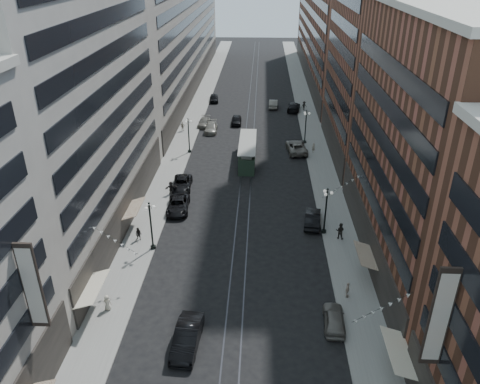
% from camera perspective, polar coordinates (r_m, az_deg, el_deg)
% --- Properties ---
extents(ground, '(220.00, 220.00, 0.00)m').
position_cam_1_polar(ground, '(78.12, 1.09, 6.05)').
color(ground, black).
rests_on(ground, ground).
extents(sidewalk_west, '(4.00, 180.00, 0.15)m').
position_cam_1_polar(sidewalk_west, '(88.43, -5.93, 8.50)').
color(sidewalk_west, gray).
rests_on(sidewalk_west, ground).
extents(sidewalk_east, '(4.00, 180.00, 0.15)m').
position_cam_1_polar(sidewalk_east, '(87.95, 8.55, 8.24)').
color(sidewalk_east, gray).
rests_on(sidewalk_east, ground).
extents(rail_west, '(0.12, 180.00, 0.02)m').
position_cam_1_polar(rail_west, '(87.54, 0.83, 8.41)').
color(rail_west, '#2D2D33').
rests_on(rail_west, ground).
extents(rail_east, '(0.12, 180.00, 0.02)m').
position_cam_1_polar(rail_east, '(87.51, 1.75, 8.39)').
color(rail_east, '#2D2D33').
rests_on(rail_east, ground).
extents(building_west_mid, '(8.00, 36.00, 28.00)m').
position_cam_1_polar(building_west_mid, '(51.59, -19.25, 9.84)').
color(building_west_mid, '#A8A195').
rests_on(building_west_mid, ground).
extents(building_west_far, '(8.00, 90.00, 26.00)m').
position_cam_1_polar(building_west_far, '(111.56, -7.53, 19.11)').
color(building_west_far, '#A8A195').
rests_on(building_west_far, ground).
extents(building_east_mid, '(8.00, 30.00, 24.00)m').
position_cam_1_polar(building_east_mid, '(46.44, 21.53, 5.00)').
color(building_east_mid, brown).
rests_on(building_east_mid, ground).
extents(building_east_tower, '(8.00, 26.00, 42.00)m').
position_cam_1_polar(building_east_tower, '(70.89, 15.97, 20.45)').
color(building_east_tower, brown).
rests_on(building_east_tower, ground).
extents(building_east_far, '(8.00, 72.00, 24.00)m').
position_cam_1_polar(building_east_far, '(119.95, 10.44, 18.97)').
color(building_east_far, brown).
rests_on(building_east_far, ground).
extents(lamppost_sw_far, '(1.03, 1.14, 5.52)m').
position_cam_1_polar(lamppost_sw_far, '(49.15, -10.81, -3.89)').
color(lamppost_sw_far, black).
rests_on(lamppost_sw_far, sidewalk_west).
extents(lamppost_sw_mid, '(1.03, 1.14, 5.52)m').
position_cam_1_polar(lamppost_sw_mid, '(73.17, -6.28, 7.00)').
color(lamppost_sw_mid, black).
rests_on(lamppost_sw_mid, sidewalk_west).
extents(lamppost_se_far, '(1.03, 1.14, 5.52)m').
position_cam_1_polar(lamppost_se_far, '(51.85, 10.42, -2.11)').
color(lamppost_se_far, black).
rests_on(lamppost_se_far, sidewalk_east).
extents(lamppost_se_mid, '(1.03, 1.14, 5.52)m').
position_cam_1_polar(lamppost_se_mid, '(77.38, 8.01, 8.02)').
color(lamppost_se_mid, black).
rests_on(lamppost_se_mid, sidewalk_east).
extents(streetcar, '(2.50, 11.29, 3.12)m').
position_cam_1_polar(streetcar, '(70.37, 0.92, 4.89)').
color(streetcar, '#233727').
rests_on(streetcar, ground).
extents(car_2, '(2.89, 5.66, 1.53)m').
position_cam_1_polar(car_2, '(57.28, -7.56, -1.56)').
color(car_2, black).
rests_on(car_2, ground).
extents(car_4, '(1.99, 4.39, 1.46)m').
position_cam_1_polar(car_4, '(41.28, 11.41, -14.90)').
color(car_4, '#66635B').
rests_on(car_4, ground).
extents(car_5, '(2.19, 5.48, 1.77)m').
position_cam_1_polar(car_5, '(38.97, -6.47, -17.18)').
color(car_5, black).
rests_on(car_5, ground).
extents(pedestrian_1, '(0.75, 0.44, 1.49)m').
position_cam_1_polar(pedestrian_1, '(43.35, -15.87, -12.85)').
color(pedestrian_1, beige).
rests_on(pedestrian_1, sidewalk_west).
extents(pedestrian_2, '(0.79, 0.54, 1.50)m').
position_cam_1_polar(pedestrian_2, '(51.98, -12.27, -5.03)').
color(pedestrian_2, black).
rests_on(pedestrian_2, sidewalk_west).
extents(pedestrian_4, '(0.65, 0.97, 1.52)m').
position_cam_1_polar(pedestrian_4, '(44.18, 12.96, -11.55)').
color(pedestrian_4, '#C3B2A1').
rests_on(pedestrian_4, sidewalk_east).
extents(car_7, '(2.68, 5.37, 1.46)m').
position_cam_1_polar(car_7, '(62.58, -7.09, 1.02)').
color(car_7, black).
rests_on(car_7, ground).
extents(car_8, '(2.13, 4.86, 1.39)m').
position_cam_1_polar(car_8, '(86.06, -4.40, 8.48)').
color(car_8, slate).
rests_on(car_8, ground).
extents(car_9, '(2.19, 4.57, 1.50)m').
position_cam_1_polar(car_9, '(101.00, -3.20, 11.36)').
color(car_9, black).
rests_on(car_9, ground).
extents(car_10, '(2.35, 5.09, 1.62)m').
position_cam_1_polar(car_10, '(54.52, 8.84, -3.19)').
color(car_10, black).
rests_on(car_10, ground).
extents(car_11, '(3.49, 6.45, 1.72)m').
position_cam_1_polar(car_11, '(74.48, 6.89, 5.49)').
color(car_11, slate).
rests_on(car_11, ground).
extents(car_12, '(3.00, 5.89, 1.64)m').
position_cam_1_polar(car_12, '(95.24, 6.57, 10.29)').
color(car_12, black).
rests_on(car_12, ground).
extents(car_13, '(1.84, 4.44, 1.51)m').
position_cam_1_polar(car_13, '(86.78, -0.44, 8.76)').
color(car_13, black).
rests_on(car_13, ground).
extents(car_14, '(1.86, 4.97, 1.62)m').
position_cam_1_polar(car_14, '(96.96, 4.08, 10.70)').
color(car_14, slate).
rests_on(car_14, ground).
extents(pedestrian_5, '(1.67, 1.11, 1.75)m').
position_cam_1_polar(pedestrian_5, '(60.98, -8.40, 0.51)').
color(pedestrian_5, black).
rests_on(pedestrian_5, sidewalk_west).
extents(pedestrian_6, '(1.05, 0.59, 1.69)m').
position_cam_1_polar(pedestrian_6, '(83.37, -7.01, 7.95)').
color(pedestrian_6, '#A79C8A').
rests_on(pedestrian_6, sidewalk_west).
extents(pedestrian_7, '(1.03, 0.77, 1.89)m').
position_cam_1_polar(pedestrian_7, '(52.15, 12.10, -4.65)').
color(pedestrian_7, black).
rests_on(pedestrian_7, sidewalk_east).
extents(pedestrian_8, '(0.70, 0.63, 1.61)m').
position_cam_1_polar(pedestrian_8, '(74.29, 8.94, 5.37)').
color(pedestrian_8, '#ADA290').
rests_on(pedestrian_8, sidewalk_east).
extents(pedestrian_9, '(1.24, 0.92, 1.78)m').
position_cam_1_polar(pedestrian_9, '(95.35, 7.81, 10.38)').
color(pedestrian_9, black).
rests_on(pedestrian_9, sidewalk_east).
extents(car_extra_0, '(2.26, 5.26, 1.51)m').
position_cam_1_polar(car_extra_0, '(83.01, -3.54, 7.85)').
color(car_extra_0, gray).
rests_on(car_extra_0, ground).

